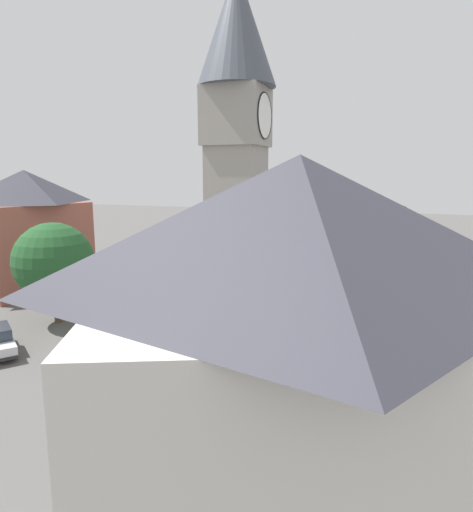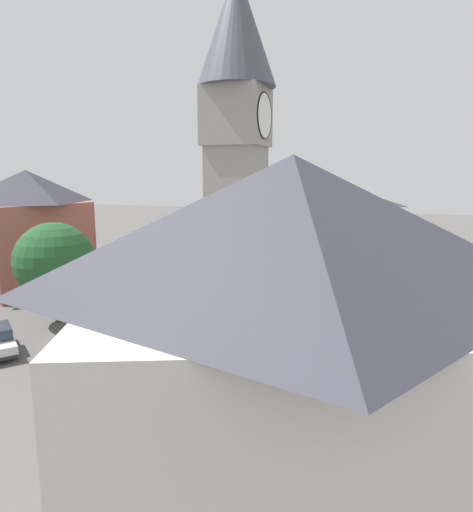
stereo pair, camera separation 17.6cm
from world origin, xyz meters
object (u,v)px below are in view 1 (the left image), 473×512
at_px(car_white_side, 304,307).
at_px(tree, 54,262).
at_px(building_terrace_right, 319,229).
at_px(car_red_corner, 234,303).
at_px(building_shop_left, 28,230).
at_px(lamp_post, 388,280).
at_px(car_silver_kerb, 383,328).
at_px(clock_tower, 236,134).
at_px(building_corner_back, 294,423).
at_px(pedestrian, 242,286).
at_px(road_sign, 328,304).

xyz_separation_m(car_white_side, tree, (-6.94, 15.50, 3.46)).
bearing_deg(car_white_side, building_terrace_right, 6.35).
xyz_separation_m(car_red_corner, building_terrace_right, (12.85, -3.63, 4.08)).
height_order(building_shop_left, lamp_post, building_shop_left).
relative_size(car_silver_kerb, car_white_side, 1.00).
bearing_deg(car_silver_kerb, clock_tower, 115.55).
bearing_deg(tree, car_red_corner, -59.78).
bearing_deg(car_white_side, clock_tower, 157.88).
relative_size(car_white_side, building_shop_left, 0.42).
bearing_deg(building_corner_back, building_terrace_right, 9.78).
bearing_deg(pedestrian, building_corner_back, -157.89).
height_order(building_shop_left, building_terrace_right, building_shop_left).
xyz_separation_m(tree, lamp_post, (7.16, -20.98, -1.08)).
relative_size(building_corner_back, road_sign, 3.70).
distance_m(lamp_post, road_sign, 4.47).
relative_size(pedestrian, road_sign, 0.60).
relative_size(building_terrace_right, road_sign, 4.04).
bearing_deg(lamp_post, clock_tower, 129.42).
xyz_separation_m(car_red_corner, pedestrian, (4.15, 0.86, 0.25)).
bearing_deg(road_sign, clock_tower, 130.95).
xyz_separation_m(clock_tower, car_white_side, (6.45, -2.62, -11.40)).
bearing_deg(pedestrian, tree, 136.77).
bearing_deg(building_corner_back, lamp_post, -2.30).
distance_m(tree, building_corner_back, 25.30).
distance_m(car_white_side, pedestrian, 6.73).
relative_size(clock_tower, car_white_side, 4.67).
relative_size(clock_tower, building_shop_left, 1.96).
relative_size(car_white_side, pedestrian, 2.64).
relative_size(car_silver_kerb, building_shop_left, 0.42).
height_order(car_white_side, tree, tree).
relative_size(tree, lamp_post, 1.48).
height_order(car_white_side, pedestrian, pedestrian).
distance_m(car_red_corner, building_terrace_right, 13.96).
distance_m(building_terrace_right, lamp_post, 13.76).
relative_size(building_corner_back, lamp_post, 2.23).
height_order(car_red_corner, building_terrace_right, building_terrace_right).
relative_size(pedestrian, building_corner_back, 0.16).
xyz_separation_m(tree, building_corner_back, (-15.36, -20.08, 1.05)).
bearing_deg(car_red_corner, lamp_post, -84.40).
height_order(clock_tower, car_red_corner, clock_tower).
xyz_separation_m(car_silver_kerb, car_red_corner, (1.77, 10.44, 0.00)).
bearing_deg(clock_tower, lamp_post, -50.58).
relative_size(car_red_corner, car_white_side, 1.00).
bearing_deg(building_shop_left, clock_tower, -105.26).
bearing_deg(building_corner_back, car_red_corner, 23.96).
bearing_deg(lamp_post, car_silver_kerb, 179.77).
relative_size(building_shop_left, lamp_post, 2.29).
xyz_separation_m(car_red_corner, road_sign, (-1.57, -7.04, 1.14)).
bearing_deg(road_sign, car_red_corner, 77.43).
relative_size(building_terrace_right, building_corner_back, 1.09).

